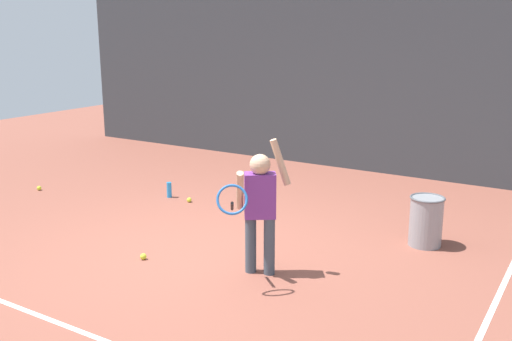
% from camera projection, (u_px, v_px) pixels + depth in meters
% --- Properties ---
extents(ground_plane, '(20.00, 20.00, 0.00)m').
position_uv_depth(ground_plane, '(195.00, 251.00, 6.29)').
color(ground_plane, brown).
extents(court_line_baseline, '(9.00, 0.05, 0.00)m').
position_uv_depth(court_line_baseline, '(58.00, 323.00, 4.76)').
color(court_line_baseline, white).
rests_on(court_line_baseline, ground).
extents(court_line_sideline, '(0.05, 9.00, 0.00)m').
position_uv_depth(court_line_sideline, '(506.00, 279.00, 5.59)').
color(court_line_sideline, white).
rests_on(court_line_sideline, ground).
extents(back_fence_windscreen, '(11.81, 0.08, 3.67)m').
position_uv_depth(back_fence_windscreen, '(357.00, 61.00, 9.53)').
color(back_fence_windscreen, '#383D42').
rests_on(back_fence_windscreen, ground).
extents(fence_post_0, '(0.09, 0.09, 3.82)m').
position_uv_depth(fence_post_0, '(108.00, 49.00, 12.49)').
color(fence_post_0, slate).
rests_on(fence_post_0, ground).
extents(fence_post_1, '(0.09, 0.09, 3.82)m').
position_uv_depth(fence_post_1, '(358.00, 56.00, 9.56)').
color(fence_post_1, slate).
rests_on(fence_post_1, ground).
extents(tennis_player, '(0.49, 0.84, 1.35)m').
position_uv_depth(tennis_player, '(259.00, 203.00, 5.55)').
color(tennis_player, '#3F4C59').
rests_on(tennis_player, ground).
extents(ball_hopper, '(0.38, 0.38, 0.56)m').
position_uv_depth(ball_hopper, '(426.00, 221.00, 6.41)').
color(ball_hopper, gray).
rests_on(ball_hopper, ground).
extents(water_bottle, '(0.07, 0.07, 0.22)m').
position_uv_depth(water_bottle, '(169.00, 190.00, 8.27)').
color(water_bottle, '#268CD8').
rests_on(water_bottle, ground).
extents(tennis_ball_0, '(0.07, 0.07, 0.07)m').
position_uv_depth(tennis_ball_0, '(143.00, 256.00, 6.06)').
color(tennis_ball_0, '#CCE033').
rests_on(tennis_ball_0, ground).
extents(tennis_ball_1, '(0.07, 0.07, 0.07)m').
position_uv_depth(tennis_ball_1, '(39.00, 188.00, 8.64)').
color(tennis_ball_1, '#CCE033').
rests_on(tennis_ball_1, ground).
extents(tennis_ball_3, '(0.07, 0.07, 0.07)m').
position_uv_depth(tennis_ball_3, '(189.00, 200.00, 8.05)').
color(tennis_ball_3, '#CCE033').
rests_on(tennis_ball_3, ground).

